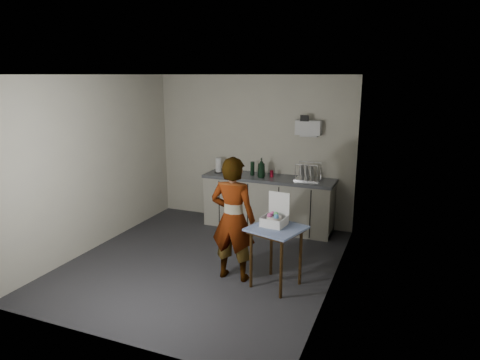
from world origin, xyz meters
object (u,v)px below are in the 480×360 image
at_px(kitchen_counter, 268,204).
at_px(side_table, 276,235).
at_px(paper_towel, 219,166).
at_px(soda_can, 272,174).
at_px(bakery_box, 275,218).
at_px(soap_bottle, 261,168).
at_px(dish_rack, 308,176).
at_px(standing_man, 233,219).
at_px(dark_bottle, 252,168).

xyz_separation_m(kitchen_counter, side_table, (0.76, -1.98, 0.25)).
relative_size(side_table, paper_towel, 2.96).
relative_size(soda_can, bakery_box, 0.29).
relative_size(soap_bottle, dish_rack, 0.83).
bearing_deg(standing_man, paper_towel, -61.75).
bearing_deg(standing_man, soda_can, -87.57).
relative_size(side_table, bakery_box, 1.99).
height_order(dish_rack, bakery_box, dish_rack).
height_order(soap_bottle, paper_towel, soap_bottle).
xyz_separation_m(kitchen_counter, soap_bottle, (-0.10, -0.10, 0.65)).
bearing_deg(standing_man, bakery_box, -173.77).
distance_m(soap_bottle, bakery_box, 1.98).
height_order(kitchen_counter, bakery_box, bakery_box).
relative_size(kitchen_counter, bakery_box, 5.70).
xyz_separation_m(soap_bottle, bakery_box, (0.80, -1.80, -0.21)).
bearing_deg(soda_can, kitchen_counter, -166.64).
height_order(side_table, bakery_box, bakery_box).
distance_m(side_table, standing_man, 0.60).
height_order(soap_bottle, bakery_box, soap_bottle).
bearing_deg(soda_can, standing_man, -86.33).
distance_m(soda_can, bakery_box, 2.03).
height_order(paper_towel, dish_rack, dish_rack).
distance_m(dark_bottle, paper_towel, 0.63).
relative_size(kitchen_counter, dark_bottle, 9.43).
bearing_deg(kitchen_counter, paper_towel, -178.70).
xyz_separation_m(standing_man, soap_bottle, (-0.27, 1.87, 0.27)).
height_order(soda_can, dark_bottle, dark_bottle).
xyz_separation_m(side_table, standing_man, (-0.58, 0.01, 0.13)).
relative_size(dark_bottle, paper_towel, 0.90).
relative_size(kitchen_counter, standing_man, 1.38).
bearing_deg(side_table, dark_bottle, 134.35).
height_order(soap_bottle, dish_rack, soap_bottle).
height_order(kitchen_counter, dark_bottle, dark_bottle).
distance_m(paper_towel, bakery_box, 2.50).
bearing_deg(standing_man, soap_bottle, -82.93).
distance_m(standing_man, dark_bottle, 2.05).
relative_size(paper_towel, dish_rack, 0.65).
relative_size(soap_bottle, bakery_box, 0.85).
bearing_deg(soap_bottle, soda_can, 37.57).
height_order(side_table, paper_towel, paper_towel).
height_order(side_table, dark_bottle, dark_bottle).
distance_m(standing_man, bakery_box, 0.54).
height_order(soap_bottle, dark_bottle, soap_bottle).
bearing_deg(side_table, soap_bottle, 130.84).
relative_size(kitchen_counter, soap_bottle, 6.69).
xyz_separation_m(paper_towel, dish_rack, (1.59, 0.06, -0.06)).
height_order(standing_man, soda_can, standing_man).
relative_size(soda_can, dish_rack, 0.28).
bearing_deg(soda_can, dark_bottle, -179.35).
distance_m(standing_man, dish_rack, 2.08).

